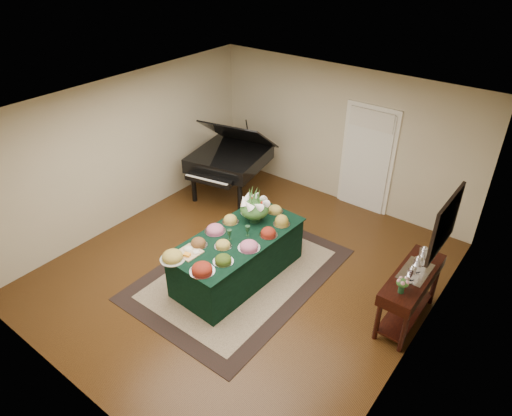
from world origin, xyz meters
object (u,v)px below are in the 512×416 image
Objects in this scene: grand_piano at (230,158)px; mahogany_sideboard at (411,285)px; buffet_table at (238,256)px; floral_centerpiece at (255,206)px.

grand_piano reaches higher than mahogany_sideboard.
mahogany_sideboard is (2.48, 0.71, 0.26)m from buffet_table.
floral_centerpiece is 2.26m from grand_piano.
floral_centerpiece is (-0.06, 0.50, 0.67)m from buffet_table.
buffet_table is at bearing -47.01° from grand_piano.
grand_piano is at bearing 132.99° from buffet_table.
floral_centerpiece reaches higher than mahogany_sideboard.
buffet_table is 1.64× the size of mahogany_sideboard.
grand_piano is at bearing 164.02° from mahogany_sideboard.
grand_piano is 1.35× the size of mahogany_sideboard.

